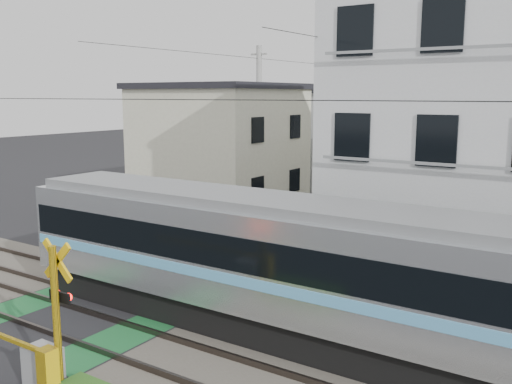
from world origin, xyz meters
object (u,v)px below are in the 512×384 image
Objects in this scene: commuter_train at (302,268)px; pedestrian at (429,175)px; crossing_signal_far at (131,241)px; crossing_signal_near at (43,359)px.

commuter_train is 23.68m from pedestrian.
pedestrian is at bearing 79.15° from crossing_signal_far.
commuter_train is 3.40× the size of crossing_signal_near.
commuter_train is 5.79m from crossing_signal_near.
pedestrian is (4.00, 20.84, 0.21)m from crossing_signal_far.
commuter_train is at bearing 58.42° from crossing_signal_near.
crossing_signal_far is at bearing 163.26° from commuter_train.
pedestrian is at bearing 100.12° from commuter_train.
commuter_train is 3.40× the size of crossing_signal_far.
crossing_signal_near is 1.00× the size of crossing_signal_far.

